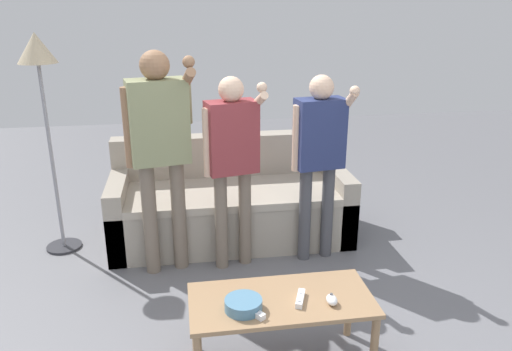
{
  "coord_description": "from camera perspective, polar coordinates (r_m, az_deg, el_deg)",
  "views": [
    {
      "loc": [
        -0.56,
        -2.32,
        1.94
      ],
      "look_at": [
        -0.12,
        0.5,
        0.93
      ],
      "focal_mm": 35.01,
      "sensor_mm": 36.0,
      "label": 1
    }
  ],
  "objects": [
    {
      "name": "game_remote_wand_near",
      "position": [
        2.62,
        -0.38,
        -15.26
      ],
      "size": [
        0.12,
        0.15,
        0.03
      ],
      "color": "white",
      "rests_on": "coffee_table"
    },
    {
      "name": "floor_lamp",
      "position": [
        4.07,
        -23.51,
        10.82
      ],
      "size": [
        0.28,
        0.28,
        1.73
      ],
      "color": "#2D2D33",
      "rests_on": "ground"
    },
    {
      "name": "player_center",
      "position": [
        3.59,
        -2.74,
        2.76
      ],
      "size": [
        0.45,
        0.28,
        1.45
      ],
      "color": "#756656",
      "rests_on": "ground"
    },
    {
      "name": "player_right",
      "position": [
        3.73,
        7.23,
        3.2
      ],
      "size": [
        0.45,
        0.29,
        1.44
      ],
      "color": "#47474C",
      "rests_on": "ground"
    },
    {
      "name": "snack_bowl",
      "position": [
        2.65,
        -1.45,
        -14.53
      ],
      "size": [
        0.2,
        0.2,
        0.06
      ],
      "primitive_type": "cylinder",
      "color": "teal",
      "rests_on": "coffee_table"
    },
    {
      "name": "game_remote_nunchuk",
      "position": [
        2.72,
        8.66,
        -13.86
      ],
      "size": [
        0.06,
        0.09,
        0.05
      ],
      "color": "white",
      "rests_on": "coffee_table"
    },
    {
      "name": "player_left",
      "position": [
        3.55,
        -10.97,
        4.17
      ],
      "size": [
        0.51,
        0.31,
        1.63
      ],
      "color": "#756656",
      "rests_on": "ground"
    },
    {
      "name": "couch",
      "position": [
        4.3,
        -2.97,
        -3.22
      ],
      "size": [
        1.98,
        0.86,
        0.82
      ],
      "color": "#9E9384",
      "rests_on": "ground"
    },
    {
      "name": "game_remote_wand_far",
      "position": [
        2.73,
        5.09,
        -13.82
      ],
      "size": [
        0.09,
        0.16,
        0.03
      ],
      "color": "white",
      "rests_on": "coffee_table"
    },
    {
      "name": "coffee_table",
      "position": [
        2.79,
        2.89,
        -14.85
      ],
      "size": [
        0.99,
        0.47,
        0.43
      ],
      "color": "#997551",
      "rests_on": "ground"
    }
  ]
}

